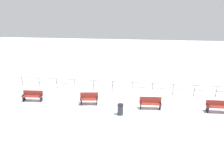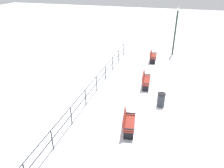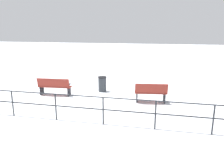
{
  "view_description": "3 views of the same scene",
  "coord_description": "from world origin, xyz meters",
  "px_view_note": "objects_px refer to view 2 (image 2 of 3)",
  "views": [
    {
      "loc": [
        12.94,
        1.25,
        6.94
      ],
      "look_at": [
        -2.04,
        -0.84,
        1.11
      ],
      "focal_mm": 29.53,
      "sensor_mm": 36.0,
      "label": 1
    },
    {
      "loc": [
        1.51,
        -10.72,
        6.82
      ],
      "look_at": [
        -1.7,
        0.18,
        1.03
      ],
      "focal_mm": 34.98,
      "sensor_mm": 36.0,
      "label": 2
    },
    {
      "loc": [
        -10.18,
        -2.86,
        3.37
      ],
      "look_at": [
        -1.46,
        -0.91,
        1.13
      ],
      "focal_mm": 35.84,
      "sensor_mm": 36.0,
      "label": 3
    }
  ],
  "objects_px": {
    "bench_second": "(128,122)",
    "bench_third": "(145,80)",
    "lamppost_middle": "(176,27)",
    "trash_bin": "(161,100)",
    "bench_fourth": "(153,56)"
  },
  "relations": [
    {
      "from": "bench_fourth",
      "to": "bench_third",
      "type": "bearing_deg",
      "value": -90.86
    },
    {
      "from": "bench_third",
      "to": "trash_bin",
      "type": "xyz_separation_m",
      "value": [
        1.23,
        -2.21,
        -0.07
      ]
    },
    {
      "from": "bench_third",
      "to": "lamppost_middle",
      "type": "relative_size",
      "value": 0.41
    },
    {
      "from": "bench_third",
      "to": "trash_bin",
      "type": "relative_size",
      "value": 2.07
    },
    {
      "from": "bench_second",
      "to": "bench_third",
      "type": "xyz_separation_m",
      "value": [
        0.09,
        4.88,
        -0.0
      ]
    },
    {
      "from": "bench_third",
      "to": "bench_second",
      "type": "bearing_deg",
      "value": -95.18
    },
    {
      "from": "bench_second",
      "to": "lamppost_middle",
      "type": "distance_m",
      "value": 12.37
    },
    {
      "from": "trash_bin",
      "to": "bench_fourth",
      "type": "bearing_deg",
      "value": 100.79
    },
    {
      "from": "bench_second",
      "to": "bench_third",
      "type": "distance_m",
      "value": 4.88
    },
    {
      "from": "lamppost_middle",
      "to": "bench_second",
      "type": "bearing_deg",
      "value": -97.38
    },
    {
      "from": "bench_third",
      "to": "lamppost_middle",
      "type": "distance_m",
      "value": 7.66
    },
    {
      "from": "bench_third",
      "to": "lamppost_middle",
      "type": "xyz_separation_m",
      "value": [
        1.47,
        7.21,
        2.11
      ]
    },
    {
      "from": "bench_second",
      "to": "bench_fourth",
      "type": "height_order",
      "value": "bench_second"
    },
    {
      "from": "bench_third",
      "to": "trash_bin",
      "type": "height_order",
      "value": "bench_third"
    },
    {
      "from": "lamppost_middle",
      "to": "trash_bin",
      "type": "bearing_deg",
      "value": -91.48
    }
  ]
}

